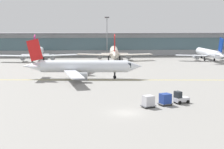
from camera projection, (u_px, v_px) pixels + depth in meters
ground_plane at (126, 113)px, 49.61m from camera, size 400.00×400.00×0.00m
taxiway_centreline_stripe at (84, 80)px, 78.54m from camera, size 109.76×7.97×0.01m
terminal_concourse at (103, 44)px, 139.95m from camera, size 212.41×11.00×9.60m
gate_airplane_1 at (38, 53)px, 116.59m from camera, size 27.77×29.98×9.93m
gate_airplane_2 at (114, 52)px, 120.12m from camera, size 28.01×30.16×9.99m
gate_airplane_3 at (208, 53)px, 119.63m from camera, size 25.00×26.83×8.90m
taxiing_regional_jet at (83, 67)px, 80.06m from camera, size 29.62×27.48×9.81m
baggage_tug at (180, 98)px, 55.47m from camera, size 2.94×2.37×2.10m
cargo_dolly_lead at (165, 99)px, 54.11m from camera, size 2.55×2.28×1.94m
cargo_dolly_trailing at (148, 101)px, 52.67m from camera, size 2.55×2.28×1.94m
apron_light_mast_1 at (107, 35)px, 130.85m from camera, size 1.80×0.36×16.04m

